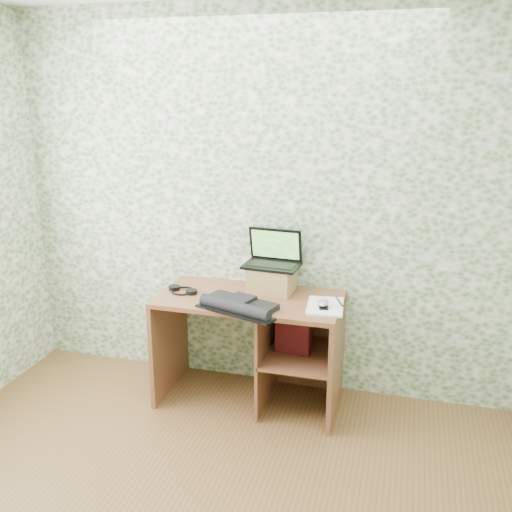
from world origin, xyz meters
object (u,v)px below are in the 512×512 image
(laptop, at_px, (273,257))
(desk, at_px, (262,334))
(keyboard, at_px, (238,305))
(notepad, at_px, (325,306))
(riser, at_px, (272,279))

(laptop, bearing_deg, desk, -98.55)
(keyboard, height_order, notepad, keyboard)
(desk, bearing_deg, keyboard, -109.18)
(keyboard, bearing_deg, riser, 90.24)
(riser, xyz_separation_m, laptop, (0.00, 0.04, 0.14))
(laptop, distance_m, notepad, 0.51)
(riser, relative_size, notepad, 0.91)
(riser, height_order, laptop, laptop)
(keyboard, distance_m, notepad, 0.54)
(desk, distance_m, laptop, 0.52)
(riser, distance_m, notepad, 0.45)
(riser, distance_m, keyboard, 0.39)
(desk, relative_size, keyboard, 2.21)
(desk, height_order, notepad, notepad)
(riser, bearing_deg, notepad, -26.56)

